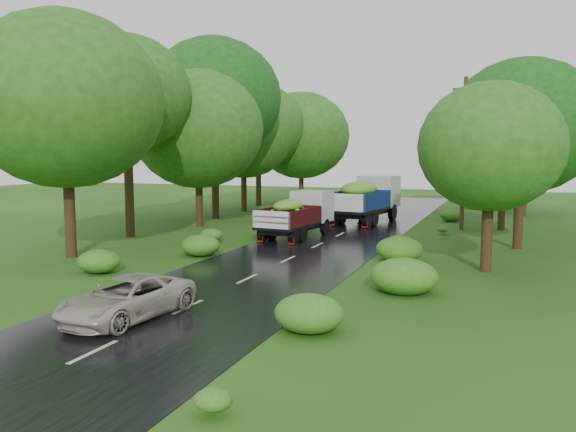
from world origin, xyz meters
The scene contains 10 objects.
ground centered at (0.00, 0.00, 0.00)m, with size 120.00×120.00×0.00m, color #17400D.
road centered at (0.00, 5.00, 0.01)m, with size 6.50×80.00×0.02m, color black.
road_lines centered at (0.00, 6.00, 0.02)m, with size 0.12×69.60×0.00m.
truck_near centered at (-1.80, 14.23, 1.36)m, with size 2.56×5.88×2.40m.
truck_far centered at (0.05, 22.30, 1.69)m, with size 3.40×7.38×2.99m.
car centered at (-0.90, -1.60, 0.58)m, with size 1.86×4.03×1.12m, color #B4AEA0.
utility_pole centered at (6.09, 20.77, 4.58)m, with size 1.51×0.61×8.90m.
trees_left centered at (-10.07, 21.40, 6.75)m, with size 6.78×34.80×10.18m.
trees_right centered at (8.94, 22.41, 5.60)m, with size 5.61×29.61×8.40m.
shrubs centered at (0.00, 14.00, 0.35)m, with size 11.90×44.00×0.70m.
Camera 1 is at (8.43, -13.71, 4.38)m, focal length 35.00 mm.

